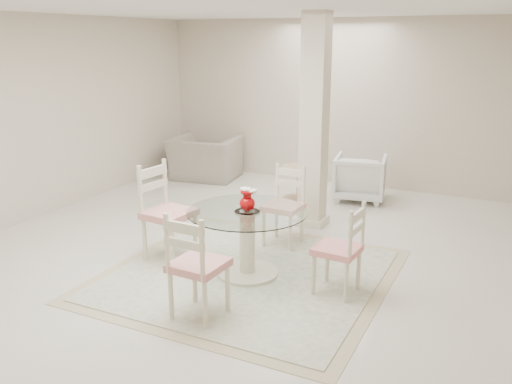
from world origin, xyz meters
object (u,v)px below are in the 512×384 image
at_px(dining_chair_south, 194,259).
at_px(dining_chair_east, 344,243).
at_px(column, 314,123).
at_px(dining_chair_west, 163,205).
at_px(red_vase, 247,200).
at_px(dining_chair_north, 286,200).
at_px(side_table, 299,185).
at_px(recliner_taupe, 205,158).
at_px(armchair_white, 360,178).
at_px(dining_table, 247,243).

bearing_deg(dining_chair_south, dining_chair_east, -131.61).
xyz_separation_m(column, dining_chair_west, (-1.06, -1.82, -0.72)).
height_order(red_vase, dining_chair_south, dining_chair_south).
relative_size(dining_chair_north, side_table, 1.94).
relative_size(column, dining_chair_east, 2.70).
height_order(dining_chair_north, dining_chair_south, dining_chair_south).
distance_m(recliner_taupe, armchair_white, 2.78).
height_order(dining_chair_south, armchair_white, dining_chair_south).
distance_m(dining_chair_east, dining_chair_west, 2.04).
xyz_separation_m(red_vase, side_table, (-0.53, 2.75, -0.57)).
bearing_deg(dining_chair_north, armchair_white, 84.37).
height_order(red_vase, dining_chair_north, dining_chair_north).
height_order(dining_chair_west, side_table, dining_chair_west).
distance_m(column, armchair_white, 1.73).
distance_m(red_vase, side_table, 2.86).
height_order(column, dining_table, column).
distance_m(red_vase, dining_chair_north, 1.05).
relative_size(red_vase, side_table, 0.45).
distance_m(column, recliner_taupe, 3.08).
relative_size(dining_chair_west, dining_chair_south, 1.10).
distance_m(dining_table, armchair_white, 3.22).
distance_m(red_vase, dining_chair_south, 1.05).
height_order(dining_chair_north, armchair_white, dining_chair_north).
bearing_deg(dining_chair_east, side_table, -146.45).
relative_size(dining_table, dining_chair_north, 1.18).
height_order(column, side_table, column).
distance_m(dining_table, side_table, 2.80).
xyz_separation_m(dining_chair_south, armchair_white, (0.27, 4.22, -0.23)).
distance_m(dining_chair_east, dining_chair_south, 1.44).
height_order(armchair_white, side_table, armchair_white).
bearing_deg(recliner_taupe, dining_chair_south, 112.06).
height_order(red_vase, side_table, red_vase).
distance_m(dining_chair_north, dining_chair_south, 2.04).
distance_m(column, side_table, 1.55).
relative_size(dining_chair_west, recliner_taupe, 1.06).
relative_size(dining_chair_south, armchair_white, 1.43).
relative_size(dining_chair_east, dining_chair_north, 0.96).
distance_m(dining_chair_north, side_table, 1.83).
distance_m(dining_chair_west, dining_chair_south, 1.45).
relative_size(dining_chair_east, recliner_taupe, 0.88).
bearing_deg(dining_chair_west, red_vase, -83.16).
height_order(dining_chair_west, armchair_white, dining_chair_west).
height_order(dining_chair_east, dining_chair_west, dining_chair_west).
relative_size(dining_table, dining_chair_east, 1.22).
xyz_separation_m(column, dining_table, (-0.03, -1.82, -0.99)).
bearing_deg(dining_chair_south, dining_table, -86.73).
bearing_deg(armchair_white, dining_chair_west, 58.00).
bearing_deg(dining_chair_west, dining_chair_south, -127.98).
height_order(recliner_taupe, side_table, recliner_taupe).
bearing_deg(dining_chair_west, recliner_taupe, 30.67).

